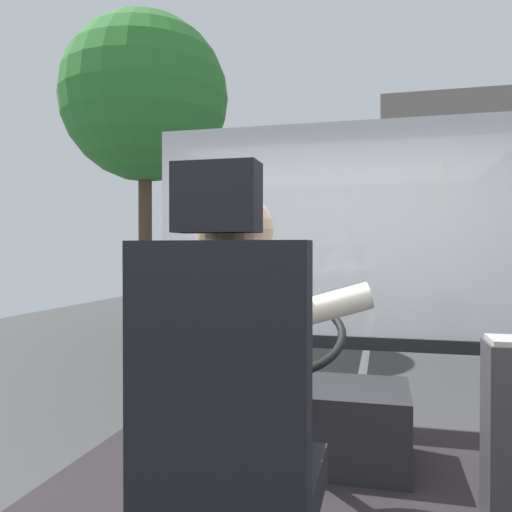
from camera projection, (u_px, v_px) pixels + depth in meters
ground at (369, 336)px, 10.35m from camera, size 18.00×44.00×0.06m
driver_seat at (229, 444)px, 1.43m from camera, size 0.48×0.48×1.34m
bus_driver at (240, 362)px, 1.54m from camera, size 0.79×0.58×0.81m
steering_console at (302, 417)px, 2.73m from camera, size 1.10×1.03×0.88m
windshield_panel at (340, 260)px, 3.36m from camera, size 2.50×0.08×1.48m
street_tree at (145, 99)px, 9.82m from camera, size 3.17×3.17×6.20m
parked_car_black at (479, 274)px, 21.38m from camera, size 1.97×3.84×1.37m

